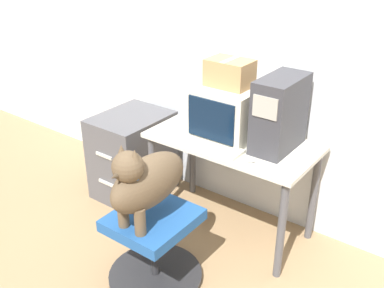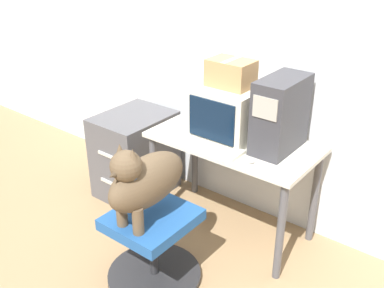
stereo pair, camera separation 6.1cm
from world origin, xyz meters
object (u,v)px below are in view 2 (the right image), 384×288
(crt_monitor, at_px, (229,111))
(keyboard, at_px, (210,146))
(cardboard_box, at_px, (231,73))
(filing_cabinet, at_px, (135,154))
(pc_tower, at_px, (281,114))
(dog, at_px, (144,180))
(office_chair, at_px, (153,247))

(crt_monitor, distance_m, keyboard, 0.29)
(keyboard, relative_size, cardboard_box, 1.54)
(crt_monitor, xyz_separation_m, keyboard, (0.03, -0.25, -0.16))
(filing_cabinet, bearing_deg, pc_tower, 5.34)
(pc_tower, distance_m, keyboard, 0.49)
(pc_tower, bearing_deg, filing_cabinet, -174.66)
(cardboard_box, bearing_deg, keyboard, -84.02)
(dog, relative_size, filing_cabinet, 0.82)
(keyboard, relative_size, dog, 0.79)
(dog, height_order, cardboard_box, cardboard_box)
(crt_monitor, xyz_separation_m, cardboard_box, (-0.00, 0.00, 0.26))
(dog, bearing_deg, crt_monitor, 89.08)
(pc_tower, xyz_separation_m, filing_cabinet, (-1.19, -0.11, -0.62))
(office_chair, distance_m, dog, 0.50)
(dog, relative_size, cardboard_box, 1.95)
(filing_cabinet, xyz_separation_m, cardboard_box, (0.83, 0.10, 0.82))
(pc_tower, bearing_deg, keyboard, -142.05)
(crt_monitor, height_order, cardboard_box, cardboard_box)
(crt_monitor, relative_size, office_chair, 0.72)
(dog, height_order, filing_cabinet, dog)
(crt_monitor, xyz_separation_m, dog, (-0.01, -0.82, -0.16))
(pc_tower, xyz_separation_m, cardboard_box, (-0.37, -0.02, 0.20))
(office_chair, relative_size, cardboard_box, 2.05)
(crt_monitor, distance_m, dog, 0.83)
(keyboard, height_order, dog, dog)
(pc_tower, height_order, office_chair, pc_tower)
(crt_monitor, relative_size, cardboard_box, 1.48)
(pc_tower, distance_m, dog, 0.95)
(crt_monitor, distance_m, cardboard_box, 0.26)
(crt_monitor, bearing_deg, filing_cabinet, -173.63)
(pc_tower, xyz_separation_m, office_chair, (-0.38, -0.79, -0.72))
(keyboard, xyz_separation_m, dog, (-0.04, -0.57, 0.00))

